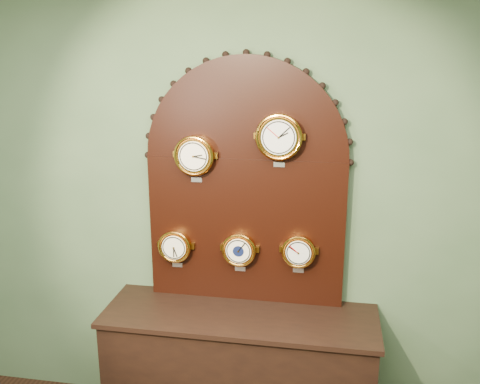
% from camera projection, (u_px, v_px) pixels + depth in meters
% --- Properties ---
extents(wall_back, '(4.00, 0.00, 4.00)m').
position_uv_depth(wall_back, '(247.00, 209.00, 3.26)').
color(wall_back, '#496343').
rests_on(wall_back, ground).
extents(shop_counter, '(1.60, 0.50, 0.80)m').
position_uv_depth(shop_counter, '(239.00, 376.00, 3.27)').
color(shop_counter, black).
rests_on(shop_counter, ground_plane).
extents(display_board, '(1.26, 0.06, 1.53)m').
position_uv_depth(display_board, '(246.00, 176.00, 3.15)').
color(display_board, black).
rests_on(display_board, shop_counter).
extents(roman_clock, '(0.24, 0.08, 0.29)m').
position_uv_depth(roman_clock, '(195.00, 155.00, 3.10)').
color(roman_clock, orange).
rests_on(roman_clock, display_board).
extents(arabic_clock, '(0.27, 0.08, 0.32)m').
position_uv_depth(arabic_clock, '(279.00, 137.00, 2.98)').
color(arabic_clock, orange).
rests_on(arabic_clock, display_board).
extents(hygrometer, '(0.21, 0.08, 0.26)m').
position_uv_depth(hygrometer, '(175.00, 246.00, 3.28)').
color(hygrometer, orange).
rests_on(hygrometer, display_board).
extents(barometer, '(0.21, 0.08, 0.26)m').
position_uv_depth(barometer, '(239.00, 249.00, 3.21)').
color(barometer, orange).
rests_on(barometer, display_board).
extents(tide_clock, '(0.20, 0.08, 0.25)m').
position_uv_depth(tide_clock, '(299.00, 251.00, 3.15)').
color(tide_clock, orange).
rests_on(tide_clock, display_board).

